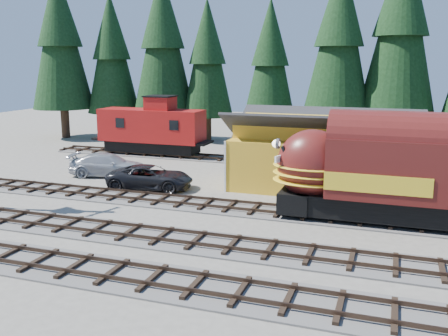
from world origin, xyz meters
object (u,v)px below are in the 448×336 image
(depot, at_px, (325,146))
(caboose, at_px, (152,128))
(pickup_truck_b, at_px, (108,165))
(locomotive, at_px, (428,178))
(pickup_truck_a, at_px, (150,177))

(depot, relative_size, caboose, 1.32)
(pickup_truck_b, bearing_deg, depot, -97.41)
(depot, relative_size, pickup_truck_b, 2.19)
(depot, height_order, pickup_truck_b, depot)
(caboose, bearing_deg, locomotive, -31.48)
(caboose, xyz_separation_m, pickup_truck_a, (5.64, -11.36, -1.72))
(pickup_truck_b, bearing_deg, pickup_truck_a, -129.51)
(caboose, bearing_deg, depot, -24.17)
(pickup_truck_a, xyz_separation_m, pickup_truck_b, (-4.75, 2.41, 0.05))
(caboose, relative_size, pickup_truck_b, 1.67)
(locomotive, distance_m, pickup_truck_a, 17.52)
(locomotive, bearing_deg, pickup_truck_b, 167.08)
(pickup_truck_a, height_order, pickup_truck_b, pickup_truck_b)
(caboose, height_order, pickup_truck_b, caboose)
(locomotive, bearing_deg, pickup_truck_a, 171.29)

